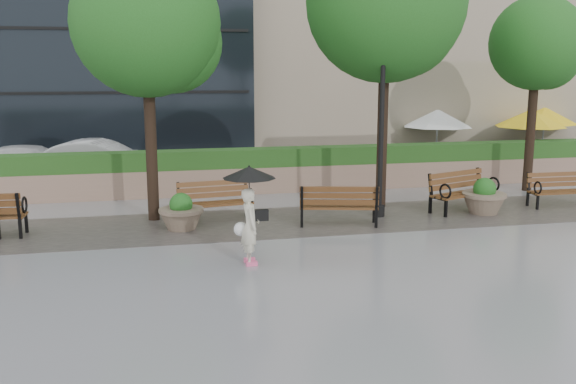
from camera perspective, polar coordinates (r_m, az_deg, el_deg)
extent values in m
plane|color=gray|center=(13.39, 4.90, -5.50)|extent=(100.00, 100.00, 0.00)
cube|color=#383330|center=(16.17, 1.74, -2.53)|extent=(28.00, 3.20, 0.01)
cube|color=#94735F|center=(19.92, -1.06, 1.22)|extent=(24.00, 0.80, 0.80)
cube|color=#244818|center=(19.81, -1.07, 3.14)|extent=(24.00, 0.75, 0.55)
cube|color=tan|center=(26.01, 18.65, 6.51)|extent=(10.00, 0.60, 4.00)
cube|color=#244818|center=(24.05, 20.07, 2.37)|extent=(8.00, 0.50, 0.90)
cube|color=black|center=(23.86, -2.96, 1.88)|extent=(40.00, 7.00, 0.00)
torus|color=black|center=(15.99, -22.38, -1.07)|extent=(0.08, 0.41, 0.40)
cube|color=brown|center=(16.11, -6.44, -1.03)|extent=(1.90, 0.77, 0.05)
cube|color=brown|center=(16.32, -6.70, 0.25)|extent=(1.84, 0.35, 0.43)
cube|color=black|center=(16.18, -6.45, -1.76)|extent=(1.91, 0.87, 0.47)
torus|color=black|center=(15.72, -9.39, -0.73)|extent=(0.10, 0.38, 0.38)
torus|color=black|center=(16.11, -3.30, -0.31)|extent=(0.10, 0.38, 0.38)
cube|color=brown|center=(15.67, 4.51, -1.29)|extent=(1.97, 1.00, 0.05)
cube|color=brown|center=(15.32, 4.58, -0.34)|extent=(1.86, 0.58, 0.44)
cube|color=black|center=(15.69, 4.50, -2.10)|extent=(2.00, 1.11, 0.48)
torus|color=black|center=(15.89, 7.69, -0.49)|extent=(0.14, 0.39, 0.39)
torus|color=black|center=(15.80, 1.25, -0.46)|extent=(0.14, 0.39, 0.39)
cube|color=brown|center=(17.72, 15.37, -0.16)|extent=(2.05, 1.25, 0.05)
cube|color=brown|center=(17.86, 14.70, 1.07)|extent=(1.89, 0.82, 0.46)
cube|color=black|center=(17.78, 15.26, -0.86)|extent=(2.09, 1.35, 0.50)
torus|color=black|center=(16.87, 13.81, 0.05)|extent=(0.19, 0.40, 0.40)
torus|color=black|center=(18.26, 17.80, 0.66)|extent=(0.19, 0.40, 0.40)
cube|color=brown|center=(19.17, 23.09, 0.02)|extent=(1.76, 0.56, 0.05)
cube|color=brown|center=(19.34, 22.71, 1.04)|extent=(1.75, 0.16, 0.41)
cube|color=black|center=(19.23, 23.00, -0.56)|extent=(1.76, 0.66, 0.45)
torus|color=black|center=(18.55, 21.32, 0.35)|extent=(0.06, 0.36, 0.36)
cylinder|color=#7F6B56|center=(15.40, -9.48, -1.61)|extent=(1.06, 1.06, 0.09)
sphere|color=#1D4B15|center=(15.36, -9.49, -1.08)|extent=(0.55, 0.55, 0.55)
cylinder|color=#7F6B56|center=(17.60, 17.05, -0.24)|extent=(1.14, 1.14, 0.09)
sphere|color=#1D4B15|center=(17.57, 17.08, 0.27)|extent=(0.59, 0.59, 0.59)
cylinder|color=black|center=(16.41, 8.28, 4.80)|extent=(0.12, 0.12, 4.10)
cylinder|color=black|center=(16.72, 8.10, -1.68)|extent=(0.28, 0.28, 0.30)
sphere|color=black|center=(16.32, 8.49, 12.14)|extent=(0.24, 0.24, 0.24)
cylinder|color=black|center=(16.22, -12.12, 5.36)|extent=(0.28, 0.28, 4.53)
sphere|color=#1D4B15|center=(16.18, -12.51, 14.51)|extent=(3.58, 3.58, 3.58)
sphere|color=#1D4B15|center=(16.47, -10.30, 12.95)|extent=(2.50, 2.50, 2.50)
cylinder|color=black|center=(17.61, 8.43, 6.86)|extent=(0.28, 0.28, 5.10)
sphere|color=#1D4B15|center=(17.64, 8.71, 16.35)|extent=(4.20, 4.20, 4.20)
sphere|color=#1D4B15|center=(18.10, 10.14, 14.55)|extent=(2.94, 2.94, 2.94)
cylinder|color=black|center=(21.19, 20.81, 5.74)|extent=(0.28, 0.28, 4.21)
sphere|color=#1D4B15|center=(21.13, 21.26, 12.25)|extent=(2.82, 2.82, 2.82)
sphere|color=#1D4B15|center=(21.70, 22.09, 11.02)|extent=(1.98, 1.98, 1.98)
cylinder|color=black|center=(23.85, 12.95, 1.72)|extent=(0.40, 0.40, 0.10)
cylinder|color=#99999E|center=(23.71, 13.06, 4.23)|extent=(0.06, 0.06, 2.20)
cone|color=white|center=(23.62, 13.16, 6.40)|extent=(2.50, 2.50, 0.60)
cylinder|color=black|center=(24.82, 20.46, 1.66)|extent=(0.40, 0.40, 0.10)
cylinder|color=#99999E|center=(24.68, 20.62, 4.07)|extent=(0.06, 0.06, 2.20)
cone|color=yellow|center=(24.60, 20.76, 6.14)|extent=(2.50, 2.50, 0.60)
cylinder|color=black|center=(26.31, 21.54, 2.09)|extent=(0.40, 0.40, 0.10)
cylinder|color=#99999E|center=(26.18, 21.70, 4.35)|extent=(0.06, 0.06, 2.20)
cone|color=yellow|center=(26.11, 21.84, 6.31)|extent=(2.50, 2.50, 0.60)
imported|color=silver|center=(23.16, -21.62, 2.36)|extent=(4.31, 1.97, 1.22)
imported|color=silver|center=(22.46, -16.36, 2.67)|extent=(4.49, 2.49, 1.40)
imported|color=beige|center=(12.51, -3.39, -2.85)|extent=(0.41, 0.59, 1.61)
cube|color=#F2598C|center=(12.83, -3.44, -6.04)|extent=(0.10, 0.22, 0.08)
cube|color=#F2598C|center=(12.58, -3.24, -6.38)|extent=(0.10, 0.22, 0.08)
cube|color=black|center=(12.56, -2.44, -2.07)|extent=(0.10, 0.30, 0.22)
sphere|color=white|center=(12.73, -4.22, -3.31)|extent=(0.28, 0.28, 0.28)
cylinder|color=black|center=(12.42, -3.46, -0.09)|extent=(0.02, 0.02, 0.85)
cone|color=black|center=(12.35, -3.48, 1.74)|extent=(1.05, 1.05, 0.22)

